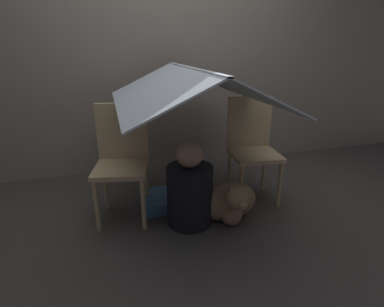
{
  "coord_description": "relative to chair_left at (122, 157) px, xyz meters",
  "views": [
    {
      "loc": [
        -0.61,
        -1.9,
        1.28
      ],
      "look_at": [
        0.0,
        0.24,
        0.48
      ],
      "focal_mm": 28.0,
      "sensor_mm": 36.0,
      "label": 1
    }
  ],
  "objects": [
    {
      "name": "plush_toy",
      "position": [
        0.76,
        -0.39,
        -0.37
      ],
      "size": [
        0.16,
        0.16,
        0.26
      ],
      "color": "tan",
      "rests_on": "ground_plane"
    },
    {
      "name": "sheet_canopy",
      "position": [
        0.54,
        -0.07,
        0.53
      ],
      "size": [
        1.11,
        1.42,
        0.27
      ],
      "color": "silver"
    },
    {
      "name": "person_front",
      "position": [
        0.46,
        -0.28,
        -0.21
      ],
      "size": [
        0.34,
        0.34,
        0.65
      ],
      "color": "black",
      "rests_on": "ground_plane"
    },
    {
      "name": "chair_left",
      "position": [
        0.0,
        0.0,
        0.0
      ],
      "size": [
        0.46,
        0.46,
        0.88
      ],
      "rotation": [
        0.0,
        0.0,
        -0.21
      ],
      "color": "#D1B27F",
      "rests_on": "ground_plane"
    },
    {
      "name": "wall_back",
      "position": [
        0.54,
        0.94,
        0.77
      ],
      "size": [
        7.0,
        0.05,
        2.5
      ],
      "color": "gray",
      "rests_on": "ground_plane"
    },
    {
      "name": "dog",
      "position": [
        0.75,
        -0.36,
        -0.3
      ],
      "size": [
        0.46,
        0.39,
        0.39
      ],
      "color": "#9E7F56",
      "rests_on": "ground_plane"
    },
    {
      "name": "floor_cushion",
      "position": [
        0.35,
        0.03,
        -0.43
      ],
      "size": [
        0.43,
        0.34,
        0.1
      ],
      "color": "#4C7FB2",
      "rests_on": "ground_plane"
    },
    {
      "name": "ground_plane",
      "position": [
        0.54,
        -0.31,
        -0.48
      ],
      "size": [
        8.8,
        8.8,
        0.0
      ],
      "primitive_type": "plane",
      "color": "#47423D"
    },
    {
      "name": "chair_right",
      "position": [
        1.1,
        0.0,
        0.0
      ],
      "size": [
        0.43,
        0.43,
        0.88
      ],
      "rotation": [
        0.0,
        0.0,
        -0.11
      ],
      "color": "#D1B27F",
      "rests_on": "ground_plane"
    }
  ]
}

